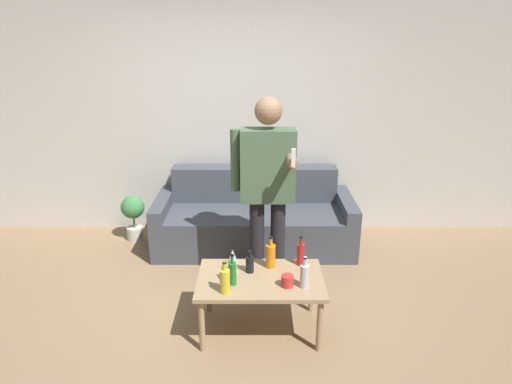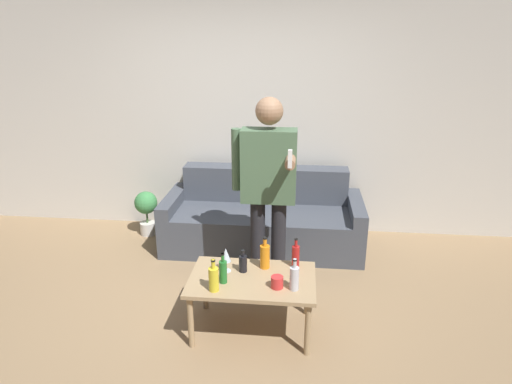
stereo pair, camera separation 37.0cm
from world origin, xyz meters
name	(u,v)px [view 1 (the left image)]	position (x,y,z in m)	size (l,w,h in m)	color
ground_plane	(221,327)	(0.00, 0.00, 0.00)	(16.00, 16.00, 0.00)	#997A56
wall_back	(230,112)	(0.00, 1.97, 1.35)	(8.00, 0.06, 2.70)	silver
couch	(253,219)	(0.25, 1.48, 0.29)	(2.06, 0.85, 0.80)	#474C56
coffee_table	(259,284)	(0.30, -0.02, 0.40)	(0.94, 0.60, 0.45)	tan
bottle_orange	(249,263)	(0.22, 0.07, 0.52)	(0.06, 0.06, 0.18)	black
bottle_green	(270,255)	(0.38, 0.15, 0.55)	(0.08, 0.08, 0.26)	orange
bottle_dark	(304,275)	(0.62, -0.15, 0.55)	(0.07, 0.07, 0.24)	silver
bottle_yellow	(231,273)	(0.10, -0.10, 0.55)	(0.06, 0.06, 0.24)	#23752D
bottle_red	(224,280)	(0.05, -0.22, 0.55)	(0.07, 0.07, 0.24)	yellow
bottle_clear	(300,254)	(0.62, 0.19, 0.55)	(0.06, 0.06, 0.24)	#B21E1E
wine_glass_near	(232,257)	(0.09, 0.06, 0.59)	(0.08, 0.08, 0.19)	silver
cup_on_table	(286,281)	(0.50, -0.13, 0.50)	(0.09, 0.09, 0.09)	red
person_standing_front	(266,181)	(0.36, 0.64, 0.99)	(0.54, 0.44, 1.70)	#232328
potted_plant	(132,213)	(-1.07, 1.60, 0.32)	(0.25, 0.25, 0.51)	silver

